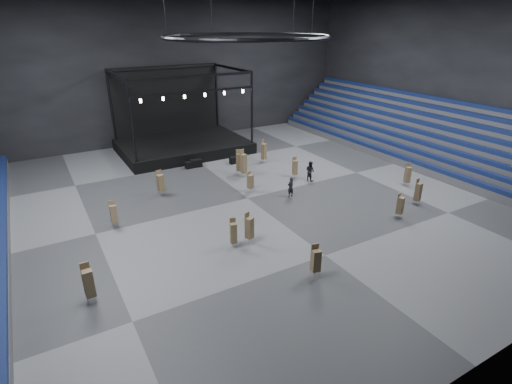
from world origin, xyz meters
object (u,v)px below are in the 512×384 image
chair_stack_13 (233,232)px  crew_member (310,171)px  flight_case_left (190,165)px  chair_stack_6 (264,151)px  chair_stack_5 (114,213)px  chair_stack_0 (418,191)px  chair_stack_11 (239,162)px  flight_case_mid (196,163)px  chair_stack_12 (295,167)px  man_center (290,187)px  chair_stack_1 (160,182)px  chair_stack_7 (249,227)px  chair_stack_4 (408,174)px  stage (181,138)px  flight_case_right (235,160)px  chair_stack_10 (250,181)px  chair_stack_9 (88,282)px  chair_stack_8 (400,205)px  chair_stack_3 (243,163)px  chair_stack_2 (316,260)px

chair_stack_13 → crew_member: bearing=45.2°
flight_case_left → chair_stack_6: chair_stack_6 is taller
chair_stack_5 → crew_member: 18.17m
chair_stack_0 → chair_stack_11: bearing=114.0°
flight_case_mid → chair_stack_12: size_ratio=0.57×
chair_stack_11 → chair_stack_12: size_ratio=1.21×
chair_stack_6 → man_center: size_ratio=1.39×
man_center → crew_member: (3.81, 2.27, 0.06)m
chair_stack_1 → chair_stack_7: size_ratio=1.00×
flight_case_mid → chair_stack_12: bearing=-47.5°
chair_stack_4 → man_center: (-10.64, 3.37, -0.26)m
stage → chair_stack_6: stage is taller
chair_stack_0 → crew_member: 9.84m
flight_case_left → flight_case_right: 4.75m
flight_case_mid → chair_stack_7: (-2.74, -16.28, 0.80)m
chair_stack_5 → chair_stack_7: bearing=-41.3°
chair_stack_1 → chair_stack_12: chair_stack_1 is taller
flight_case_left → chair_stack_10: size_ratio=0.55×
flight_case_left → chair_stack_0: 22.03m
man_center → chair_stack_5: bearing=-18.2°
flight_case_right → chair_stack_9: bearing=-136.2°
flight_case_right → chair_stack_8: bearing=-73.8°
flight_case_right → chair_stack_0: chair_stack_0 is taller
chair_stack_9 → flight_case_left: bearing=50.5°
chair_stack_3 → man_center: bearing=-93.4°
stage → crew_member: bearing=-65.2°
stage → chair_stack_0: 26.95m
chair_stack_3 → crew_member: 6.48m
chair_stack_0 → chair_stack_1: (-17.79, 12.45, 0.05)m
chair_stack_11 → stage: bearing=120.1°
chair_stack_2 → chair_stack_3: chair_stack_3 is taller
chair_stack_0 → chair_stack_7: 15.15m
flight_case_left → chair_stack_3: chair_stack_3 is taller
stage → chair_stack_10: size_ratio=7.21×
chair_stack_4 → chair_stack_3: bearing=155.8°
flight_case_mid → chair_stack_10: bearing=-79.3°
chair_stack_13 → chair_stack_3: bearing=72.6°
chair_stack_5 → chair_stack_3: bearing=20.4°
chair_stack_0 → flight_case_right: bearing=105.4°
chair_stack_0 → chair_stack_9: bearing=168.3°
stage → crew_member: 17.12m
chair_stack_5 → chair_stack_13: 9.43m
chair_stack_0 → chair_stack_2: chair_stack_0 is taller
flight_case_left → chair_stack_12: chair_stack_12 is taller
flight_case_mid → chair_stack_9: chair_stack_9 is taller
chair_stack_10 → flight_case_right: bearing=54.5°
stage → chair_stack_12: size_ratio=6.67×
chair_stack_2 → chair_stack_4: size_ratio=0.95×
chair_stack_0 → chair_stack_8: size_ratio=1.11×
stage → chair_stack_13: size_ratio=6.56×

